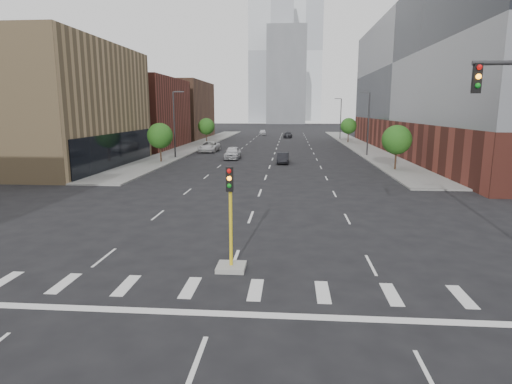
# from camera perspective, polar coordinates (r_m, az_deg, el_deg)

# --- Properties ---
(sidewalk_left_far) EXTENTS (5.00, 92.00, 0.15)m
(sidewalk_left_far) POSITION_cam_1_polar(r_m,az_deg,el_deg) (84.10, -7.40, 6.38)
(sidewalk_left_far) COLOR gray
(sidewalk_left_far) RESTS_ON ground
(sidewalk_right_far) EXTENTS (5.00, 92.00, 0.15)m
(sidewalk_right_far) POSITION_cam_1_polar(r_m,az_deg,el_deg) (83.23, 13.37, 6.13)
(sidewalk_right_far) COLOR gray
(sidewalk_right_far) RESTS_ON ground
(building_left_mid) EXTENTS (20.00, 24.00, 14.00)m
(building_left_mid) POSITION_cam_1_polar(r_m,az_deg,el_deg) (56.58, -27.78, 10.06)
(building_left_mid) COLOR #A2845B
(building_left_mid) RESTS_ON ground
(building_left_far_a) EXTENTS (20.00, 22.00, 12.00)m
(building_left_far_a) POSITION_cam_1_polar(r_m,az_deg,el_deg) (79.84, -17.67, 9.98)
(building_left_far_a) COLOR brown
(building_left_far_a) RESTS_ON ground
(building_left_far_b) EXTENTS (20.00, 24.00, 13.00)m
(building_left_far_b) POSITION_cam_1_polar(r_m,az_deg,el_deg) (104.39, -12.26, 10.63)
(building_left_far_b) COLOR brown
(building_left_far_b) RESTS_ON ground
(building_right_main) EXTENTS (24.00, 70.00, 22.00)m
(building_right_main) POSITION_cam_1_polar(r_m,az_deg,el_deg) (73.33, 27.04, 13.19)
(building_right_main) COLOR brown
(building_right_main) RESTS_ON ground
(tower_left) EXTENTS (22.00, 22.00, 70.00)m
(tower_left) POSITION_cam_1_polar(r_m,az_deg,el_deg) (230.00, 2.09, 18.03)
(tower_left) COLOR #B2B7BC
(tower_left) RESTS_ON ground
(tower_right) EXTENTS (20.00, 20.00, 80.00)m
(tower_right) POSITION_cam_1_polar(r_m,az_deg,el_deg) (270.18, 6.51, 17.98)
(tower_right) COLOR #B2B7BC
(tower_right) RESTS_ON ground
(tower_mid) EXTENTS (18.00, 18.00, 44.00)m
(tower_mid) POSITION_cam_1_polar(r_m,az_deg,el_deg) (208.59, 4.08, 15.15)
(tower_mid) COLOR slate
(tower_mid) RESTS_ON ground
(median_traffic_signal) EXTENTS (1.20, 1.20, 4.40)m
(median_traffic_signal) POSITION_cam_1_polar(r_m,az_deg,el_deg) (18.07, -3.37, -7.41)
(median_traffic_signal) COLOR #999993
(median_traffic_signal) RESTS_ON ground
(streetlight_right_a) EXTENTS (1.60, 0.22, 9.07)m
(streetlight_right_a) POSITION_cam_1_polar(r_m,az_deg,el_deg) (63.98, 14.69, 9.13)
(streetlight_right_a) COLOR #2D2D30
(streetlight_right_a) RESTS_ON ground
(streetlight_right_b) EXTENTS (1.60, 0.22, 9.07)m
(streetlight_right_b) POSITION_cam_1_polar(r_m,az_deg,el_deg) (98.64, 11.17, 9.80)
(streetlight_right_b) COLOR #2D2D30
(streetlight_right_b) RESTS_ON ground
(streetlight_left) EXTENTS (1.60, 0.22, 9.07)m
(streetlight_left) POSITION_cam_1_polar(r_m,az_deg,el_deg) (60.16, -10.79, 9.20)
(streetlight_left) COLOR #2D2D30
(streetlight_left) RESTS_ON ground
(tree_left_near) EXTENTS (3.20, 3.20, 4.85)m
(tree_left_near) POSITION_cam_1_polar(r_m,az_deg,el_deg) (55.59, -12.68, 7.33)
(tree_left_near) COLOR #382619
(tree_left_near) RESTS_ON ground
(tree_left_far) EXTENTS (3.20, 3.20, 4.85)m
(tree_left_far) POSITION_cam_1_polar(r_m,az_deg,el_deg) (84.68, -6.65, 8.68)
(tree_left_far) COLOR #382619
(tree_left_far) RESTS_ON ground
(tree_right_near) EXTENTS (3.20, 3.20, 4.85)m
(tree_right_near) POSITION_cam_1_polar(r_m,az_deg,el_deg) (49.49, 18.25, 6.63)
(tree_right_near) COLOR #382619
(tree_right_near) RESTS_ON ground
(tree_right_far) EXTENTS (3.20, 3.20, 4.85)m
(tree_right_far) POSITION_cam_1_polar(r_m,az_deg,el_deg) (88.83, 12.24, 8.61)
(tree_right_far) COLOR #382619
(tree_right_far) RESTS_ON ground
(car_near_left) EXTENTS (2.04, 5.01, 1.70)m
(car_near_left) POSITION_cam_1_polar(r_m,az_deg,el_deg) (58.54, -3.16, 5.25)
(car_near_left) COLOR silver
(car_near_left) RESTS_ON ground
(car_mid_right) EXTENTS (1.46, 4.10, 1.35)m
(car_mid_right) POSITION_cam_1_polar(r_m,az_deg,el_deg) (53.82, 3.61, 4.55)
(car_mid_right) COLOR black
(car_mid_right) RESTS_ON ground
(car_far_left) EXTENTS (2.90, 6.01, 1.65)m
(car_far_left) POSITION_cam_1_polar(r_m,az_deg,el_deg) (68.77, -6.27, 6.03)
(car_far_left) COLOR silver
(car_far_left) RESTS_ON ground
(car_deep_right) EXTENTS (2.25, 4.82, 1.36)m
(car_deep_right) POSITION_cam_1_polar(r_m,az_deg,el_deg) (102.81, 4.27, 7.59)
(car_deep_right) COLOR black
(car_deep_right) RESTS_ON ground
(car_distant) EXTENTS (2.04, 4.50, 1.50)m
(car_distant) POSITION_cam_1_polar(r_m,az_deg,el_deg) (112.60, 0.91, 7.95)
(car_distant) COLOR silver
(car_distant) RESTS_ON ground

